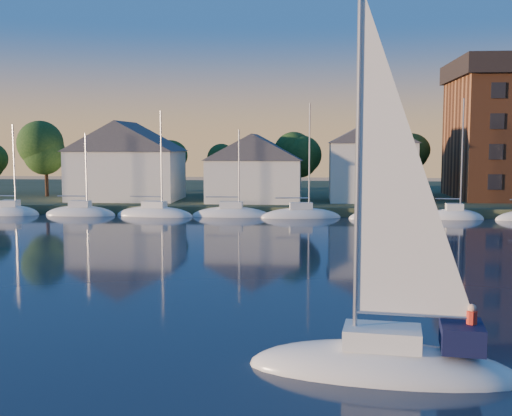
# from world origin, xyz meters

# --- Properties ---
(ground) EXTENTS (260.00, 260.00, 0.00)m
(ground) POSITION_xyz_m (0.00, 0.00, 0.00)
(ground) COLOR black
(ground) RESTS_ON ground
(shoreline_land) EXTENTS (160.00, 50.00, 2.00)m
(shoreline_land) POSITION_xyz_m (0.00, 75.00, 0.00)
(shoreline_land) COLOR #343F24
(shoreline_land) RESTS_ON ground
(wooden_dock) EXTENTS (120.00, 3.00, 1.00)m
(wooden_dock) POSITION_xyz_m (0.00, 52.00, 0.00)
(wooden_dock) COLOR brown
(wooden_dock) RESTS_ON ground
(clubhouse_west) EXTENTS (13.65, 9.45, 9.64)m
(clubhouse_west) POSITION_xyz_m (-22.00, 58.00, 5.93)
(clubhouse_west) COLOR white
(clubhouse_west) RESTS_ON shoreline_land
(clubhouse_centre) EXTENTS (11.55, 8.40, 8.08)m
(clubhouse_centre) POSITION_xyz_m (-6.00, 57.00, 5.13)
(clubhouse_centre) COLOR white
(clubhouse_centre) RESTS_ON shoreline_land
(clubhouse_east) EXTENTS (10.50, 8.40, 9.80)m
(clubhouse_east) POSITION_xyz_m (8.00, 59.00, 6.00)
(clubhouse_east) COLOR white
(clubhouse_east) RESTS_ON shoreline_land
(tree_line) EXTENTS (93.40, 5.40, 8.90)m
(tree_line) POSITION_xyz_m (2.00, 63.00, 7.18)
(tree_line) COLOR #362418
(tree_line) RESTS_ON shoreline_land
(moored_fleet) EXTENTS (79.50, 2.40, 12.05)m
(moored_fleet) POSITION_xyz_m (-4.00, 49.00, 0.10)
(moored_fleet) COLOR white
(moored_fleet) RESTS_ON ground
(hero_sailboat) EXTENTS (9.78, 4.22, 14.68)m
(hero_sailboat) POSITION_xyz_m (3.64, 2.58, 0.61)
(hero_sailboat) COLOR white
(hero_sailboat) RESTS_ON ground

